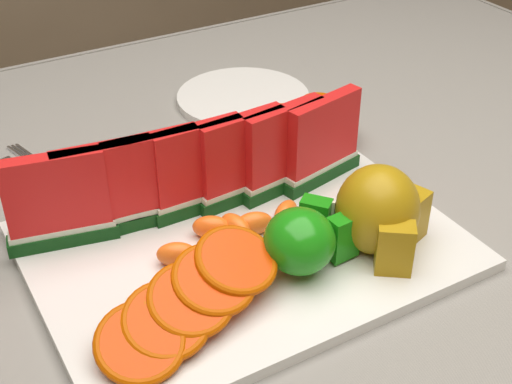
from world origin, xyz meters
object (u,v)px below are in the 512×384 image
object	(u,v)px
apple_cluster	(305,239)
pear_cluster	(381,212)
side_plate	(243,98)
platter	(244,246)
fork	(40,184)

from	to	relation	value
apple_cluster	pear_cluster	distance (m)	0.08
pear_cluster	side_plate	distance (m)	0.36
platter	apple_cluster	bearing A→B (deg)	-64.54
platter	fork	size ratio (longest dim) A/B	2.07
platter	apple_cluster	size ratio (longest dim) A/B	3.73
platter	fork	bearing A→B (deg)	123.24
apple_cluster	side_plate	world-z (taller)	apple_cluster
side_plate	pear_cluster	bearing A→B (deg)	-97.90
side_plate	fork	size ratio (longest dim) A/B	0.98
apple_cluster	pear_cluster	size ratio (longest dim) A/B	0.99
pear_cluster	side_plate	world-z (taller)	pear_cluster
platter	pear_cluster	distance (m)	0.14
platter	fork	distance (m)	0.26
platter	side_plate	size ratio (longest dim) A/B	2.12
pear_cluster	apple_cluster	bearing A→B (deg)	174.44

